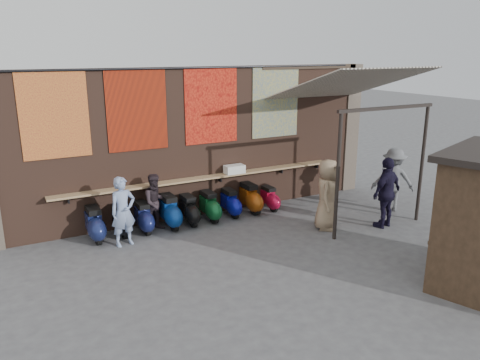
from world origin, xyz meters
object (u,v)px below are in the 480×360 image
(scooter_stool_1, at_px, (122,221))
(scooter_stool_4, at_px, (189,210))
(scooter_stool_5, at_px, (210,207))
(scooter_stool_6, at_px, (231,203))
(diner_left, at_px, (123,211))
(scooter_stool_2, at_px, (144,218))
(shopper_navy, at_px, (387,193))
(shopper_tan, at_px, (327,195))
(scooter_stool_0, at_px, (95,225))
(scooter_stool_8, at_px, (270,199))
(shelf_box, at_px, (234,169))
(diner_right, at_px, (156,202))
(scooter_stool_3, at_px, (170,212))
(scooter_stool_7, at_px, (250,198))
(shopper_grey, at_px, (393,180))

(scooter_stool_1, height_order, scooter_stool_4, scooter_stool_4)
(scooter_stool_5, height_order, scooter_stool_6, scooter_stool_5)
(diner_left, bearing_deg, scooter_stool_6, 0.63)
(scooter_stool_2, relative_size, shopper_navy, 0.44)
(scooter_stool_1, xyz_separation_m, shopper_tan, (4.72, -1.97, 0.53))
(scooter_stool_0, relative_size, diner_left, 0.52)
(scooter_stool_0, relative_size, scooter_stool_8, 1.22)
(scooter_stool_0, xyz_separation_m, scooter_stool_4, (2.40, -0.03, -0.03))
(scooter_stool_0, relative_size, scooter_stool_1, 1.08)
(shelf_box, bearing_deg, diner_right, -172.62)
(scooter_stool_2, xyz_separation_m, diner_left, (-0.63, -0.55, 0.44))
(scooter_stool_6, height_order, diner_left, diner_left)
(scooter_stool_1, xyz_separation_m, scooter_stool_5, (2.35, -0.06, 0.01))
(scooter_stool_3, bearing_deg, scooter_stool_5, -0.16)
(scooter_stool_3, xyz_separation_m, scooter_stool_6, (1.77, 0.05, -0.05))
(shelf_box, height_order, scooter_stool_7, shelf_box)
(shelf_box, relative_size, shopper_tan, 0.30)
(scooter_stool_7, bearing_deg, scooter_stool_3, -178.63)
(scooter_stool_3, distance_m, scooter_stool_4, 0.53)
(diner_right, bearing_deg, shopper_tan, -34.78)
(diner_left, height_order, diner_right, diner_left)
(shelf_box, distance_m, shopper_tan, 2.70)
(shelf_box, relative_size, scooter_stool_0, 0.64)
(scooter_stool_3, bearing_deg, scooter_stool_4, -1.03)
(shelf_box, height_order, shopper_grey, shopper_grey)
(scooter_stool_1, xyz_separation_m, scooter_stool_8, (4.21, -0.07, -0.04))
(scooter_stool_2, distance_m, shopper_grey, 6.95)
(shopper_grey, bearing_deg, scooter_stool_3, 24.50)
(scooter_stool_1, relative_size, scooter_stool_2, 1.00)
(diner_left, bearing_deg, diner_right, 19.45)
(scooter_stool_1, height_order, scooter_stool_3, scooter_stool_3)
(scooter_stool_0, distance_m, scooter_stool_7, 4.26)
(scooter_stool_6, relative_size, shopper_tan, 0.43)
(scooter_stool_0, bearing_deg, scooter_stool_1, 3.18)
(scooter_stool_4, distance_m, shopper_tan, 3.57)
(scooter_stool_2, relative_size, scooter_stool_7, 0.93)
(scooter_stool_7, bearing_deg, shopper_tan, -60.92)
(scooter_stool_8, bearing_deg, scooter_stool_3, 179.71)
(scooter_stool_2, distance_m, diner_left, 0.95)
(scooter_stool_6, bearing_deg, scooter_stool_7, 0.30)
(scooter_stool_2, distance_m, scooter_stool_4, 1.21)
(scooter_stool_8, bearing_deg, shopper_navy, -52.65)
(diner_left, bearing_deg, scooter_stool_5, 2.18)
(scooter_stool_2, xyz_separation_m, scooter_stool_4, (1.21, -0.02, 0.00))
(scooter_stool_7, relative_size, shopper_navy, 0.47)
(scooter_stool_6, height_order, scooter_stool_8, scooter_stool_6)
(scooter_stool_1, distance_m, shopper_navy, 6.68)
(diner_left, distance_m, shopper_grey, 7.44)
(diner_right, bearing_deg, scooter_stool_6, -6.88)
(shelf_box, distance_m, scooter_stool_4, 1.76)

